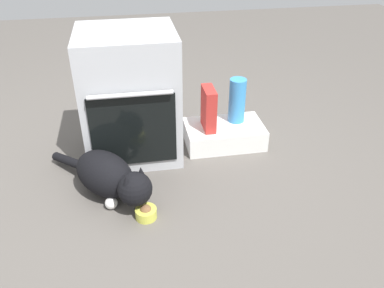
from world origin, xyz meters
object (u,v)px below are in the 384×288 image
oven (131,96)px  cat (111,177)px  water_bottle (238,100)px  pantry_cabinet (225,134)px  food_bowl (147,212)px  cereal_box (209,109)px

oven → cat: size_ratio=1.20×
oven → water_bottle: oven is taller
oven → cat: oven is taller
cat → water_bottle: size_ratio=2.22×
water_bottle → pantry_cabinet: bearing=-150.7°
food_bowl → cat: 0.29m
cat → water_bottle: water_bottle is taller
food_bowl → cat: (-0.17, 0.20, 0.11)m
oven → cereal_box: bearing=-2.6°
cat → cereal_box: bearing=83.5°
oven → cat: 0.55m
oven → water_bottle: (0.69, 0.04, -0.11)m
pantry_cabinet → cat: (-0.75, -0.45, 0.07)m
cat → water_bottle: (0.85, 0.50, 0.15)m
pantry_cabinet → food_bowl: (-0.58, -0.65, -0.04)m
oven → cat: (-0.15, -0.46, -0.26)m
pantry_cabinet → cereal_box: 0.24m
water_bottle → cat: bearing=-149.4°
water_bottle → cereal_box: water_bottle is taller
food_bowl → water_bottle: 1.00m
cat → pantry_cabinet: bearing=80.1°
pantry_cabinet → cereal_box: cereal_box is taller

